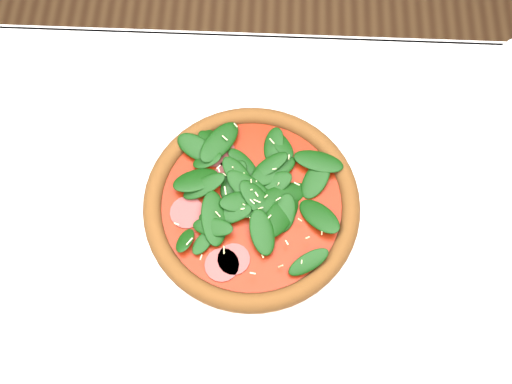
{
  "coord_description": "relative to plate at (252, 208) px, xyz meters",
  "views": [
    {
      "loc": [
        0.09,
        -0.22,
        1.57
      ],
      "look_at": [
        0.08,
        0.1,
        0.77
      ],
      "focal_mm": 40.0,
      "sensor_mm": 36.0,
      "label": 1
    }
  ],
  "objects": [
    {
      "name": "plate",
      "position": [
        0.0,
        0.0,
        0.0
      ],
      "size": [
        0.38,
        0.38,
        0.02
      ],
      "color": "white",
      "rests_on": "dining_table"
    },
    {
      "name": "ground",
      "position": [
        -0.07,
        -0.08,
        -0.76
      ],
      "size": [
        6.0,
        6.0,
        0.0
      ],
      "primitive_type": "plane",
      "color": "brown",
      "rests_on": "ground"
    },
    {
      "name": "dining_table",
      "position": [
        -0.07,
        -0.08,
        -0.11
      ],
      "size": [
        1.21,
        0.81,
        0.75
      ],
      "color": "white",
      "rests_on": "ground"
    },
    {
      "name": "pizza",
      "position": [
        0.0,
        0.0,
        0.02
      ],
      "size": [
        0.42,
        0.42,
        0.04
      ],
      "rotation": [
        0.0,
        0.0,
        -0.39
      ],
      "color": "#9E6326",
      "rests_on": "plate"
    }
  ]
}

